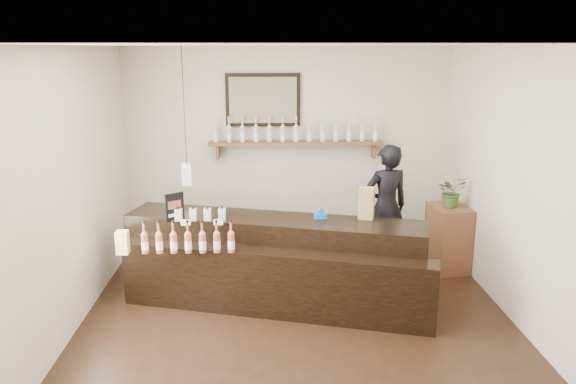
# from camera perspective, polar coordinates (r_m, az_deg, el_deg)

# --- Properties ---
(ground) EXTENTS (5.00, 5.00, 0.00)m
(ground) POSITION_cam_1_polar(r_m,az_deg,el_deg) (5.96, 0.99, -13.30)
(ground) COLOR black
(ground) RESTS_ON ground
(room_shell) EXTENTS (5.00, 5.00, 5.00)m
(room_shell) POSITION_cam_1_polar(r_m,az_deg,el_deg) (5.38, 1.07, 2.95)
(room_shell) COLOR beige
(room_shell) RESTS_ON ground
(back_wall_decor) EXTENTS (2.66, 0.96, 1.69)m
(back_wall_decor) POSITION_cam_1_polar(r_m,az_deg,el_deg) (7.71, -0.99, 6.85)
(back_wall_decor) COLOR brown
(back_wall_decor) RESTS_ON ground
(counter) EXTENTS (3.40, 1.76, 1.10)m
(counter) POSITION_cam_1_polar(r_m,az_deg,el_deg) (6.29, -1.51, -7.32)
(counter) COLOR black
(counter) RESTS_ON ground
(promo_sign) EXTENTS (0.19, 0.15, 0.31)m
(promo_sign) POSITION_cam_1_polar(r_m,az_deg,el_deg) (6.24, -11.44, -1.48)
(promo_sign) COLOR black
(promo_sign) RESTS_ON counter
(paper_bag) EXTENTS (0.19, 0.17, 0.35)m
(paper_bag) POSITION_cam_1_polar(r_m,az_deg,el_deg) (6.23, 7.97, -1.14)
(paper_bag) COLOR olive
(paper_bag) RESTS_ON counter
(tape_dispenser) EXTENTS (0.14, 0.07, 0.12)m
(tape_dispenser) POSITION_cam_1_polar(r_m,az_deg,el_deg) (6.21, 3.33, -2.34)
(tape_dispenser) COLOR #1963B2
(tape_dispenser) RESTS_ON counter
(side_cabinet) EXTENTS (0.49, 0.62, 0.83)m
(side_cabinet) POSITION_cam_1_polar(r_m,az_deg,el_deg) (7.47, 15.94, -4.51)
(side_cabinet) COLOR brown
(side_cabinet) RESTS_ON ground
(potted_plant) EXTENTS (0.43, 0.40, 0.40)m
(potted_plant) POSITION_cam_1_polar(r_m,az_deg,el_deg) (7.30, 16.27, 0.06)
(potted_plant) COLOR #355A24
(potted_plant) RESTS_ON side_cabinet
(shopkeeper) EXTENTS (0.75, 0.59, 1.83)m
(shopkeeper) POSITION_cam_1_polar(r_m,az_deg,el_deg) (7.22, 9.95, -0.69)
(shopkeeper) COLOR black
(shopkeeper) RESTS_ON ground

